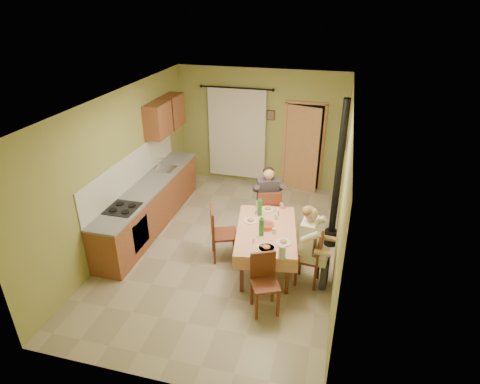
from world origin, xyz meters
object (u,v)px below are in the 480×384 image
(chair_near, at_px, (265,294))
(stove_flue, at_px, (336,196))
(chair_left, at_px, (223,243))
(dining_table, at_px, (266,248))
(man_right, at_px, (311,237))
(chair_right, at_px, (308,268))
(man_far, at_px, (268,195))
(chair_far, at_px, (267,222))

(chair_near, xyz_separation_m, stove_flue, (0.87, 2.04, 0.74))
(chair_left, distance_m, stove_flue, 2.19)
(stove_flue, bearing_deg, dining_table, -137.32)
(chair_near, height_order, stove_flue, stove_flue)
(chair_near, height_order, man_right, man_right)
(chair_right, bearing_deg, chair_left, 84.11)
(man_far, bearing_deg, chair_right, -73.68)
(chair_far, xyz_separation_m, chair_near, (0.36, -2.07, -0.00))
(dining_table, distance_m, chair_right, 0.81)
(chair_far, distance_m, man_far, 0.59)
(man_far, distance_m, stove_flue, 1.25)
(stove_flue, bearing_deg, chair_far, 178.58)
(chair_right, height_order, man_far, man_far)
(chair_far, bearing_deg, stove_flue, -21.22)
(dining_table, distance_m, man_right, 0.93)
(dining_table, height_order, chair_left, chair_left)
(dining_table, relative_size, man_far, 1.28)
(chair_right, xyz_separation_m, man_right, (-0.01, 0.00, 0.59))
(chair_near, distance_m, man_far, 2.20)
(dining_table, xyz_separation_m, man_far, (-0.17, 1.03, 0.50))
(chair_near, bearing_deg, man_right, -150.04)
(dining_table, relative_size, chair_near, 1.90)
(chair_right, height_order, man_right, man_right)
(man_right, distance_m, stove_flue, 1.28)
(chair_far, xyz_separation_m, stove_flue, (1.23, -0.03, 0.73))
(man_right, bearing_deg, chair_near, 151.58)
(chair_far, height_order, chair_left, chair_far)
(chair_near, bearing_deg, chair_far, -105.53)
(chair_far, bearing_deg, dining_table, -100.52)
(chair_left, bearing_deg, dining_table, 62.08)
(chair_far, distance_m, man_right, 1.67)
(man_far, bearing_deg, man_right, -74.01)
(chair_far, relative_size, chair_near, 1.08)
(man_right, bearing_deg, man_far, 42.00)
(dining_table, bearing_deg, chair_left, 164.40)
(chair_left, bearing_deg, stove_flue, 94.00)
(chair_right, bearing_deg, dining_table, 78.06)
(chair_right, height_order, chair_left, chair_left)
(chair_right, relative_size, man_right, 0.67)
(stove_flue, bearing_deg, chair_right, -103.88)
(dining_table, relative_size, chair_left, 1.77)
(dining_table, height_order, man_right, man_right)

